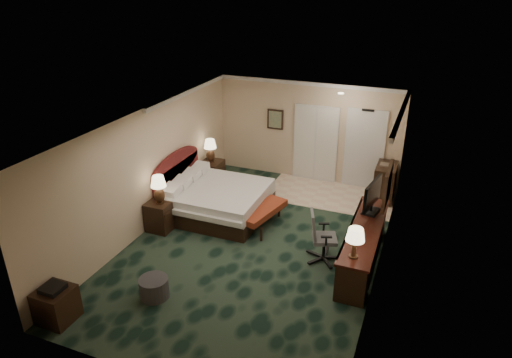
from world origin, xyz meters
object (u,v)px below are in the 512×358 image
at_px(lamp_near, 159,190).
at_px(ottoman, 154,288).
at_px(lamp_far, 210,151).
at_px(desk, 363,246).
at_px(minibar, 385,182).
at_px(bed, 218,201).
at_px(nightstand_near, 161,215).
at_px(side_table, 56,305).
at_px(desk_chair, 325,236).
at_px(nightstand_far, 212,173).
at_px(tv, 372,197).
at_px(bed_bench, 263,217).

relative_size(lamp_near, ottoman, 1.23).
bearing_deg(lamp_far, ottoman, -75.56).
distance_m(desk, minibar, 3.03).
distance_m(bed, nightstand_near, 1.40).
height_order(side_table, desk_chair, desk_chair).
xyz_separation_m(nightstand_far, lamp_far, (-0.02, -0.00, 0.64)).
height_order(bed, desk, desk).
height_order(lamp_far, desk, lamp_far).
distance_m(nightstand_far, desk, 4.92).
bearing_deg(nightstand_far, tv, -19.15).
distance_m(lamp_far, desk, 4.97).
relative_size(bed, bed_bench, 1.57).
height_order(bed, lamp_far, lamp_far).
relative_size(lamp_far, bed_bench, 0.46).
xyz_separation_m(tv, minibar, (0.03, 2.34, -0.68)).
distance_m(bed_bench, side_table, 4.58).
xyz_separation_m(nightstand_near, nightstand_far, (-0.00, 2.50, -0.00)).
bearing_deg(ottoman, bed_bench, 73.12).
bearing_deg(desk_chair, tv, 29.86).
distance_m(bed_bench, tv, 2.49).
height_order(bed, ottoman, bed).
distance_m(tv, desk_chair, 1.27).
bearing_deg(ottoman, nightstand_far, 104.23).
height_order(bed, side_table, bed).
bearing_deg(desk_chair, nightstand_near, 162.93).
bearing_deg(side_table, bed_bench, 63.31).
xyz_separation_m(lamp_near, tv, (4.36, 1.02, 0.16)).
height_order(nightstand_far, lamp_near, lamp_near).
distance_m(nightstand_near, tv, 4.57).
bearing_deg(bed_bench, side_table, -103.50).
bearing_deg(tv, bed_bench, -168.16).
distance_m(side_table, desk, 5.59).
bearing_deg(nightstand_near, bed_bench, 23.71).
xyz_separation_m(desk, desk_chair, (-0.73, -0.15, 0.14)).
xyz_separation_m(bed, bed_bench, (1.19, -0.17, -0.11)).
xyz_separation_m(bed_bench, desk, (2.32, -0.62, 0.17)).
distance_m(side_table, desk_chair, 4.93).
xyz_separation_m(lamp_far, tv, (4.41, -1.52, 0.17)).
distance_m(side_table, minibar, 7.85).
distance_m(lamp_near, bed_bench, 2.37).
height_order(lamp_near, bed_bench, lamp_near).
xyz_separation_m(bed, nightstand_far, (-0.89, 1.42, -0.01)).
bearing_deg(minibar, side_table, -124.12).
bearing_deg(bed, lamp_near, -127.38).
bearing_deg(minibar, bed_bench, -134.25).
bearing_deg(nightstand_near, lamp_near, -49.04).
distance_m(bed_bench, desk, 2.41).
distance_m(nightstand_near, lamp_far, 2.58).
relative_size(bed, tv, 2.39).
relative_size(side_table, minibar, 0.65).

